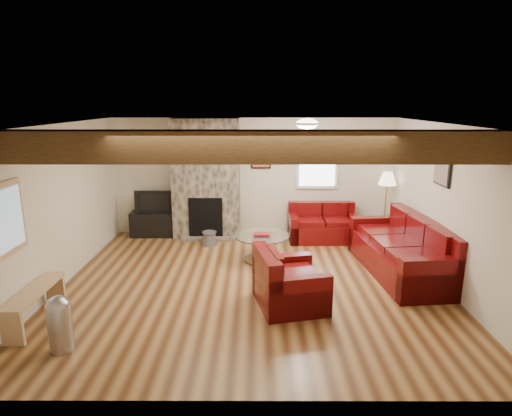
{
  "coord_description": "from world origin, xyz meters",
  "views": [
    {
      "loc": [
        0.07,
        -6.33,
        2.83
      ],
      "look_at": [
        0.05,
        0.4,
        1.15
      ],
      "focal_mm": 30.0,
      "sensor_mm": 36.0,
      "label": 1
    }
  ],
  "objects_px": {
    "loveseat": "(323,223)",
    "television": "(155,201)",
    "floor_lamp": "(387,182)",
    "armchair_red": "(290,278)",
    "sofa_three": "(401,247)",
    "coffee_table": "(262,248)",
    "tv_cabinet": "(157,224)"
  },
  "relations": [
    {
      "from": "sofa_three",
      "to": "coffee_table",
      "type": "bearing_deg",
      "value": -109.34
    },
    {
      "from": "tv_cabinet",
      "to": "television",
      "type": "xyz_separation_m",
      "value": [
        0.0,
        0.0,
        0.51
      ]
    },
    {
      "from": "armchair_red",
      "to": "loveseat",
      "type": "bearing_deg",
      "value": -29.76
    },
    {
      "from": "tv_cabinet",
      "to": "floor_lamp",
      "type": "bearing_deg",
      "value": -2.93
    },
    {
      "from": "sofa_three",
      "to": "floor_lamp",
      "type": "distance_m",
      "value": 1.98
    },
    {
      "from": "loveseat",
      "to": "television",
      "type": "relative_size",
      "value": 1.71
    },
    {
      "from": "armchair_red",
      "to": "television",
      "type": "distance_m",
      "value": 4.2
    },
    {
      "from": "armchair_red",
      "to": "coffee_table",
      "type": "distance_m",
      "value": 1.79
    },
    {
      "from": "loveseat",
      "to": "television",
      "type": "bearing_deg",
      "value": 174.52
    },
    {
      "from": "coffee_table",
      "to": "television",
      "type": "bearing_deg",
      "value": 146.48
    },
    {
      "from": "floor_lamp",
      "to": "armchair_red",
      "type": "bearing_deg",
      "value": -126.26
    },
    {
      "from": "armchair_red",
      "to": "sofa_three",
      "type": "bearing_deg",
      "value": -71.41
    },
    {
      "from": "television",
      "to": "floor_lamp",
      "type": "xyz_separation_m",
      "value": [
        4.84,
        -0.25,
        0.45
      ]
    },
    {
      "from": "television",
      "to": "floor_lamp",
      "type": "bearing_deg",
      "value": -2.93
    },
    {
      "from": "tv_cabinet",
      "to": "television",
      "type": "bearing_deg",
      "value": 0.0
    },
    {
      "from": "sofa_three",
      "to": "coffee_table",
      "type": "height_order",
      "value": "sofa_three"
    },
    {
      "from": "loveseat",
      "to": "armchair_red",
      "type": "distance_m",
      "value": 3.07
    },
    {
      "from": "floor_lamp",
      "to": "television",
      "type": "bearing_deg",
      "value": 177.07
    },
    {
      "from": "coffee_table",
      "to": "armchair_red",
      "type": "bearing_deg",
      "value": -77.62
    },
    {
      "from": "loveseat",
      "to": "armchair_red",
      "type": "relative_size",
      "value": 1.4
    },
    {
      "from": "loveseat",
      "to": "coffee_table",
      "type": "height_order",
      "value": "loveseat"
    },
    {
      "from": "tv_cabinet",
      "to": "floor_lamp",
      "type": "distance_m",
      "value": 4.94
    },
    {
      "from": "tv_cabinet",
      "to": "television",
      "type": "relative_size",
      "value": 1.28
    },
    {
      "from": "sofa_three",
      "to": "tv_cabinet",
      "type": "relative_size",
      "value": 2.26
    },
    {
      "from": "armchair_red",
      "to": "tv_cabinet",
      "type": "xyz_separation_m",
      "value": [
        -2.64,
        3.24,
        -0.14
      ]
    },
    {
      "from": "armchair_red",
      "to": "tv_cabinet",
      "type": "height_order",
      "value": "armchair_red"
    },
    {
      "from": "armchair_red",
      "to": "floor_lamp",
      "type": "distance_m",
      "value": 3.8
    },
    {
      "from": "sofa_three",
      "to": "loveseat",
      "type": "relative_size",
      "value": 1.71
    },
    {
      "from": "loveseat",
      "to": "coffee_table",
      "type": "relative_size",
      "value": 1.43
    },
    {
      "from": "tv_cabinet",
      "to": "television",
      "type": "distance_m",
      "value": 0.51
    },
    {
      "from": "armchair_red",
      "to": "coffee_table",
      "type": "xyz_separation_m",
      "value": [
        -0.38,
        1.74,
        -0.16
      ]
    },
    {
      "from": "sofa_three",
      "to": "armchair_red",
      "type": "xyz_separation_m",
      "value": [
        -1.94,
        -1.18,
        -0.06
      ]
    }
  ]
}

